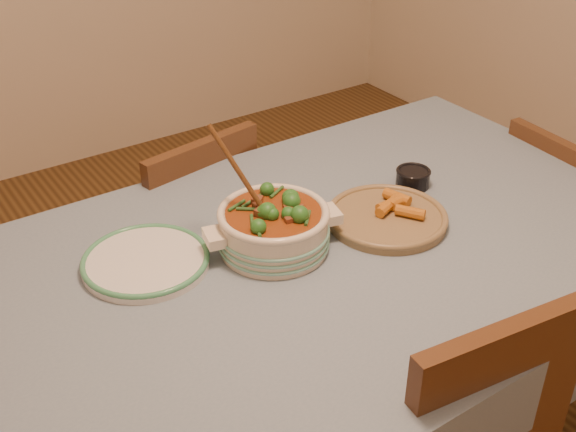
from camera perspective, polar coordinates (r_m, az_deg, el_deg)
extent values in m
cube|color=brown|center=(1.73, 3.94, -3.12)|extent=(1.60, 1.00, 0.05)
cube|color=gray|center=(1.71, 3.98, -2.35)|extent=(1.68, 1.08, 0.01)
cylinder|color=brown|center=(2.06, -21.21, -12.39)|extent=(0.07, 0.07, 0.70)
cylinder|color=brown|center=(2.62, 10.60, -0.22)|extent=(0.07, 0.07, 0.70)
cylinder|color=beige|center=(1.67, -1.14, -1.19)|extent=(0.30, 0.30, 0.10)
torus|color=beige|center=(1.64, -1.16, 0.25)|extent=(0.26, 0.26, 0.02)
cube|color=beige|center=(1.70, 3.33, 0.15)|extent=(0.05, 0.07, 0.03)
cube|color=beige|center=(1.62, -5.85, -1.72)|extent=(0.05, 0.07, 0.03)
cylinder|color=maroon|center=(1.64, -1.16, 0.07)|extent=(0.22, 0.22, 0.02)
cylinder|color=silver|center=(1.66, -11.17, -3.60)|extent=(0.35, 0.35, 0.02)
torus|color=#429364|center=(1.66, -11.20, -3.35)|extent=(0.29, 0.29, 0.01)
cylinder|color=black|center=(1.97, 9.83, 2.93)|extent=(0.10, 0.10, 0.05)
torus|color=black|center=(1.96, 9.89, 3.51)|extent=(0.09, 0.09, 0.01)
cylinder|color=black|center=(1.96, 9.87, 3.28)|extent=(0.08, 0.08, 0.01)
cylinder|color=olive|center=(1.80, 7.80, -0.23)|extent=(0.39, 0.39, 0.02)
torus|color=olive|center=(1.79, 7.83, 0.05)|extent=(0.30, 0.30, 0.02)
cube|color=#523119|center=(2.37, -8.89, -1.92)|extent=(0.45, 0.45, 0.04)
cube|color=#523119|center=(2.14, -6.56, 0.82)|extent=(0.39, 0.10, 0.41)
cylinder|color=#523119|center=(2.67, -7.79, -2.84)|extent=(0.04, 0.04, 0.41)
cylinder|color=#523119|center=(2.53, -13.76, -5.74)|extent=(0.04, 0.04, 0.41)
cylinder|color=#523119|center=(2.46, -3.08, -6.00)|extent=(0.04, 0.04, 0.41)
cylinder|color=#523119|center=(2.31, -9.33, -9.44)|extent=(0.04, 0.04, 0.41)
cube|color=#523119|center=(1.50, 15.80, -14.68)|extent=(0.41, 0.09, 0.43)
cube|color=#523119|center=(2.54, 21.69, -1.85)|extent=(0.40, 0.40, 0.04)
cube|color=#523119|center=(2.32, 19.96, 1.09)|extent=(0.06, 0.38, 0.40)
cylinder|color=#523119|center=(2.83, 20.59, -2.77)|extent=(0.04, 0.04, 0.40)
cylinder|color=#523119|center=(2.47, 21.13, -8.57)|extent=(0.04, 0.04, 0.40)
cylinder|color=#523119|center=(2.62, 15.96, -4.85)|extent=(0.04, 0.04, 0.40)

